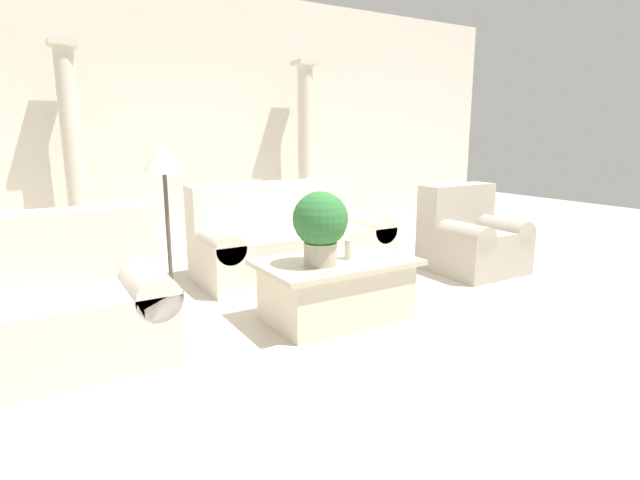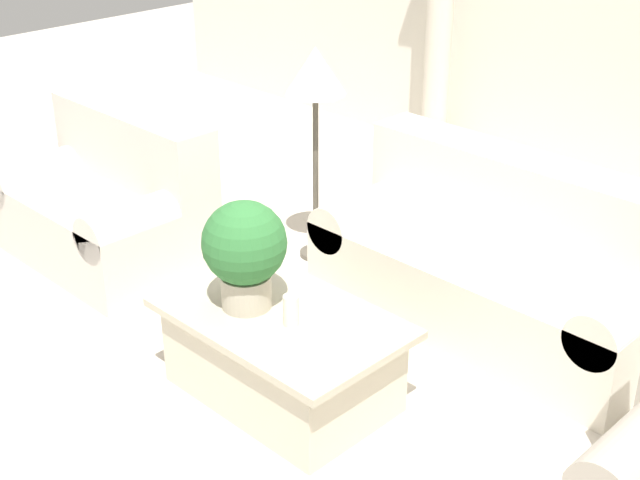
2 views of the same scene
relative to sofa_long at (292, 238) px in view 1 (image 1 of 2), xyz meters
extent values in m
plane|color=beige|center=(-0.26, -1.02, -0.36)|extent=(16.00, 16.00, 0.00)
cube|color=silver|center=(-0.26, 2.08, 1.24)|extent=(10.00, 0.06, 3.20)
cube|color=beige|center=(0.00, -0.07, -0.13)|extent=(1.95, 0.87, 0.46)
cube|color=beige|center=(0.00, 0.22, 0.33)|extent=(1.95, 0.30, 0.46)
cylinder|color=beige|center=(-0.84, -0.07, 0.08)|extent=(0.28, 0.87, 0.28)
cylinder|color=beige|center=(0.84, -0.07, 0.08)|extent=(0.28, 0.87, 0.28)
cube|color=beige|center=(-2.23, -1.09, -0.13)|extent=(1.36, 0.87, 0.46)
cube|color=beige|center=(-2.23, -0.81, 0.33)|extent=(1.36, 0.30, 0.46)
cylinder|color=beige|center=(-1.69, -1.09, 0.08)|extent=(0.28, 0.87, 0.28)
cube|color=beige|center=(-0.32, -1.32, -0.15)|extent=(1.04, 0.66, 0.42)
cube|color=#BCB398|center=(-0.32, -1.32, 0.08)|extent=(1.18, 0.75, 0.04)
cylinder|color=#B2A893|center=(-0.49, -1.38, 0.19)|extent=(0.24, 0.24, 0.17)
sphere|color=#2D6B33|center=(-0.49, -1.38, 0.44)|extent=(0.40, 0.40, 0.40)
cylinder|color=silver|center=(-0.22, -1.35, 0.18)|extent=(0.07, 0.07, 0.15)
cylinder|color=#4C473D|center=(-1.27, -0.13, -0.34)|extent=(0.21, 0.21, 0.03)
cylinder|color=#4C473D|center=(-1.27, -0.13, 0.20)|extent=(0.04, 0.04, 1.05)
cone|color=silver|center=(-1.27, -0.13, 0.86)|extent=(0.37, 0.37, 0.28)
cylinder|color=beige|center=(-1.78, 1.72, 0.79)|extent=(0.21, 0.21, 2.30)
cube|color=beige|center=(-1.78, 1.72, 1.97)|extent=(0.29, 0.29, 0.06)
cylinder|color=beige|center=(1.14, 1.72, 0.79)|extent=(0.21, 0.21, 2.30)
cube|color=beige|center=(1.14, 1.72, 1.97)|extent=(0.29, 0.29, 0.06)
cube|color=#ADA393|center=(1.64, -0.93, -0.14)|extent=(0.86, 0.83, 0.45)
cube|color=#ADA393|center=(1.64, -0.66, 0.31)|extent=(0.86, 0.29, 0.43)
cylinder|color=#ADA393|center=(1.35, -0.93, 0.06)|extent=(0.28, 0.83, 0.28)
cylinder|color=#ADA393|center=(1.93, -0.93, 0.06)|extent=(0.28, 0.83, 0.28)
camera|label=1|loc=(-2.33, -4.41, 1.04)|focal=28.00mm
camera|label=2|loc=(2.36, -3.77, 2.28)|focal=50.00mm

